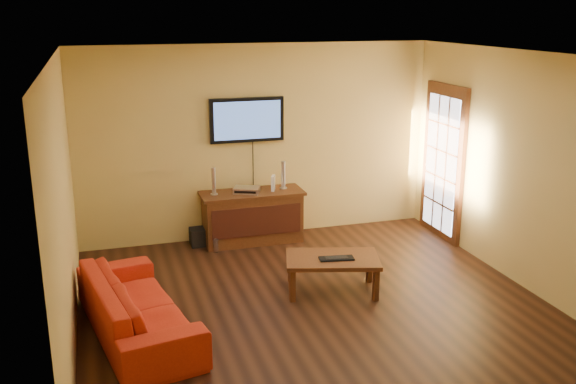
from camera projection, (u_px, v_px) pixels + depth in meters
name	position (u px, v px, depth m)	size (l,w,h in m)	color
ground_plane	(317.00, 307.00, 6.99)	(5.00, 5.00, 0.00)	black
room_walls	(300.00, 145.00, 7.10)	(5.00, 5.00, 5.00)	#D4BA67
french_door	(443.00, 164.00, 8.96)	(0.07, 1.02, 2.22)	#44210F
media_console	(252.00, 217.00, 8.89)	(1.42, 0.54, 0.72)	#44210F
television	(247.00, 120.00, 8.74)	(1.03, 0.08, 0.61)	black
coffee_table	(332.00, 262.00, 7.30)	(1.18, 0.89, 0.42)	#44210F
sofa	(137.00, 297.00, 6.32)	(2.04, 0.60, 0.80)	red
speaker_left	(214.00, 182.00, 8.62)	(0.10, 0.10, 0.37)	silver
speaker_right	(283.00, 176.00, 8.92)	(0.11, 0.11, 0.39)	silver
av_receiver	(247.00, 190.00, 8.75)	(0.34, 0.24, 0.08)	silver
game_console	(273.00, 183.00, 8.84)	(0.04, 0.15, 0.21)	white
subwoofer	(199.00, 237.00, 8.81)	(0.24, 0.24, 0.24)	black
bottle	(216.00, 246.00, 8.56)	(0.07, 0.07, 0.20)	white
keyboard	(336.00, 258.00, 7.23)	(0.41, 0.21, 0.02)	black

